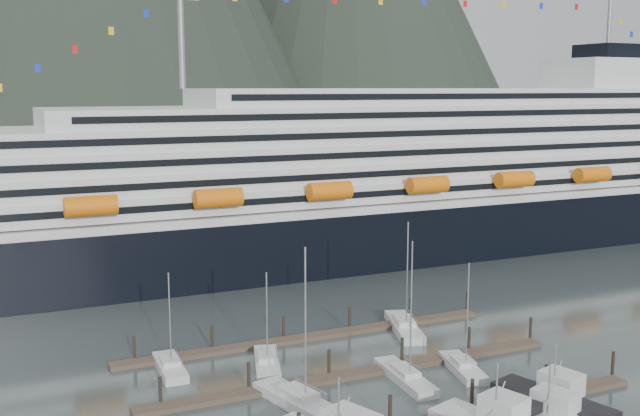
{
  "coord_description": "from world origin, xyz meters",
  "views": [
    {
      "loc": [
        -40.37,
        -64.44,
        30.45
      ],
      "look_at": [
        -0.88,
        22.0,
        15.12
      ],
      "focal_mm": 42.0,
      "sensor_mm": 36.0,
      "label": 1
    }
  ],
  "objects_px": {
    "sailboat_c": "(267,364)",
    "sailboat_a": "(170,368)",
    "sailboat_b": "(299,402)",
    "sailboat_d": "(405,377)",
    "trawler_d": "(552,401)",
    "cruise_ship": "(397,188)",
    "sailboat_h": "(463,368)",
    "sailboat_g": "(404,327)"
  },
  "relations": [
    {
      "from": "sailboat_d",
      "to": "sailboat_h",
      "type": "distance_m",
      "value": 7.08
    },
    {
      "from": "sailboat_b",
      "to": "sailboat_d",
      "type": "distance_m",
      "value": 12.7
    },
    {
      "from": "sailboat_a",
      "to": "sailboat_h",
      "type": "height_order",
      "value": "sailboat_h"
    },
    {
      "from": "sailboat_a",
      "to": "sailboat_g",
      "type": "height_order",
      "value": "sailboat_g"
    },
    {
      "from": "cruise_ship",
      "to": "sailboat_d",
      "type": "height_order",
      "value": "cruise_ship"
    },
    {
      "from": "sailboat_d",
      "to": "trawler_d",
      "type": "height_order",
      "value": "sailboat_d"
    },
    {
      "from": "cruise_ship",
      "to": "sailboat_h",
      "type": "relative_size",
      "value": 16.52
    },
    {
      "from": "cruise_ship",
      "to": "sailboat_c",
      "type": "distance_m",
      "value": 63.77
    },
    {
      "from": "sailboat_d",
      "to": "sailboat_g",
      "type": "height_order",
      "value": "sailboat_d"
    },
    {
      "from": "sailboat_c",
      "to": "sailboat_a",
      "type": "bearing_deg",
      "value": 89.68
    },
    {
      "from": "sailboat_b",
      "to": "trawler_d",
      "type": "relative_size",
      "value": 1.31
    },
    {
      "from": "sailboat_a",
      "to": "sailboat_c",
      "type": "xyz_separation_m",
      "value": [
        10.0,
        -3.25,
        0.0
      ]
    },
    {
      "from": "cruise_ship",
      "to": "sailboat_b",
      "type": "height_order",
      "value": "cruise_ship"
    },
    {
      "from": "cruise_ship",
      "to": "sailboat_h",
      "type": "xyz_separation_m",
      "value": [
        -24.23,
        -55.59,
        -11.63
      ]
    },
    {
      "from": "sailboat_b",
      "to": "sailboat_c",
      "type": "bearing_deg",
      "value": -18.8
    },
    {
      "from": "sailboat_g",
      "to": "sailboat_a",
      "type": "bearing_deg",
      "value": 110.53
    },
    {
      "from": "sailboat_c",
      "to": "sailboat_d",
      "type": "bearing_deg",
      "value": -111.99
    },
    {
      "from": "sailboat_b",
      "to": "sailboat_d",
      "type": "bearing_deg",
      "value": -98.93
    },
    {
      "from": "sailboat_b",
      "to": "cruise_ship",
      "type": "bearing_deg",
      "value": -52.16
    },
    {
      "from": "sailboat_b",
      "to": "sailboat_h",
      "type": "bearing_deg",
      "value": -101.65
    },
    {
      "from": "sailboat_c",
      "to": "sailboat_h",
      "type": "xyz_separation_m",
      "value": [
        18.85,
        -10.04,
        0.01
      ]
    },
    {
      "from": "sailboat_c",
      "to": "sailboat_d",
      "type": "relative_size",
      "value": 0.73
    },
    {
      "from": "sailboat_b",
      "to": "sailboat_c",
      "type": "relative_size",
      "value": 1.44
    },
    {
      "from": "sailboat_d",
      "to": "trawler_d",
      "type": "relative_size",
      "value": 1.24
    },
    {
      "from": "sailboat_d",
      "to": "sailboat_g",
      "type": "xyz_separation_m",
      "value": [
        8.42,
        14.26,
        0.01
      ]
    },
    {
      "from": "sailboat_g",
      "to": "trawler_d",
      "type": "bearing_deg",
      "value": -160.28
    },
    {
      "from": "sailboat_b",
      "to": "sailboat_g",
      "type": "relative_size",
      "value": 1.12
    },
    {
      "from": "sailboat_a",
      "to": "sailboat_b",
      "type": "bearing_deg",
      "value": -144.26
    },
    {
      "from": "sailboat_b",
      "to": "trawler_d",
      "type": "distance_m",
      "value": 24.28
    },
    {
      "from": "cruise_ship",
      "to": "sailboat_b",
      "type": "relative_size",
      "value": 12.73
    },
    {
      "from": "sailboat_d",
      "to": "sailboat_h",
      "type": "height_order",
      "value": "sailboat_d"
    },
    {
      "from": "sailboat_c",
      "to": "sailboat_g",
      "type": "height_order",
      "value": "sailboat_g"
    },
    {
      "from": "sailboat_g",
      "to": "sailboat_h",
      "type": "height_order",
      "value": "sailboat_g"
    },
    {
      "from": "trawler_d",
      "to": "sailboat_h",
      "type": "bearing_deg",
      "value": -5.49
    },
    {
      "from": "sailboat_a",
      "to": "sailboat_b",
      "type": "height_order",
      "value": "sailboat_b"
    },
    {
      "from": "sailboat_b",
      "to": "sailboat_g",
      "type": "bearing_deg",
      "value": -68.03
    },
    {
      "from": "sailboat_d",
      "to": "sailboat_g",
      "type": "relative_size",
      "value": 1.06
    },
    {
      "from": "cruise_ship",
      "to": "sailboat_a",
      "type": "bearing_deg",
      "value": -141.44
    },
    {
      "from": "cruise_ship",
      "to": "trawler_d",
      "type": "xyz_separation_m",
      "value": [
        -22.17,
        -67.23,
        -11.13
      ]
    },
    {
      "from": "sailboat_d",
      "to": "trawler_d",
      "type": "distance_m",
      "value": 15.03
    },
    {
      "from": "sailboat_g",
      "to": "sailboat_b",
      "type": "bearing_deg",
      "value": 144.41
    },
    {
      "from": "sailboat_b",
      "to": "sailboat_d",
      "type": "relative_size",
      "value": 1.06
    }
  ]
}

